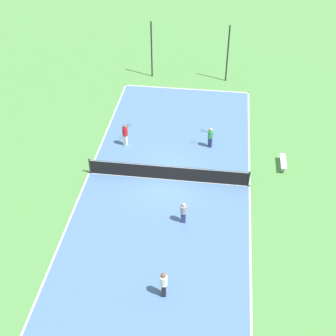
{
  "coord_description": "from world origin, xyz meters",
  "views": [
    {
      "loc": [
        2.84,
        -21.96,
        18.31
      ],
      "look_at": [
        0.0,
        0.0,
        0.9
      ],
      "focal_mm": 50.0,
      "sensor_mm": 36.0,
      "label": 1
    }
  ],
  "objects_px": {
    "player_far_green": "(210,136)",
    "tennis_ball_left_sideline": "(138,110)",
    "player_coach_red": "(125,133)",
    "tennis_ball_far_baseline": "(169,142)",
    "tennis_ball_midcourt": "(141,167)",
    "tennis_ball_right_alley": "(179,92)",
    "bench": "(283,162)",
    "player_baseline_gray": "(183,212)",
    "player_far_white": "(164,283)",
    "fence_post_back_left": "(152,50)",
    "tennis_net": "(168,172)",
    "fence_post_back_right": "(228,54)"
  },
  "relations": [
    {
      "from": "player_far_green",
      "to": "tennis_ball_left_sideline",
      "type": "height_order",
      "value": "player_far_green"
    },
    {
      "from": "player_coach_red",
      "to": "tennis_ball_far_baseline",
      "type": "bearing_deg",
      "value": -60.58
    },
    {
      "from": "tennis_ball_midcourt",
      "to": "tennis_ball_right_alley",
      "type": "bearing_deg",
      "value": 82.26
    },
    {
      "from": "bench",
      "to": "player_baseline_gray",
      "type": "xyz_separation_m",
      "value": [
        -5.76,
        -5.77,
        0.4
      ]
    },
    {
      "from": "player_far_white",
      "to": "tennis_ball_far_baseline",
      "type": "height_order",
      "value": "player_far_white"
    },
    {
      "from": "player_far_white",
      "to": "fence_post_back_left",
      "type": "distance_m",
      "value": 22.37
    },
    {
      "from": "player_baseline_gray",
      "to": "tennis_ball_right_alley",
      "type": "bearing_deg",
      "value": 99.08
    },
    {
      "from": "tennis_net",
      "to": "tennis_ball_left_sideline",
      "type": "relative_size",
      "value": 144.81
    },
    {
      "from": "tennis_net",
      "to": "tennis_ball_right_alley",
      "type": "relative_size",
      "value": 144.81
    },
    {
      "from": "bench",
      "to": "player_coach_red",
      "type": "relative_size",
      "value": 1.0
    },
    {
      "from": "player_far_white",
      "to": "tennis_ball_right_alley",
      "type": "distance_m",
      "value": 19.48
    },
    {
      "from": "tennis_net",
      "to": "tennis_ball_midcourt",
      "type": "xyz_separation_m",
      "value": [
        -1.88,
        0.95,
        -0.51
      ]
    },
    {
      "from": "player_baseline_gray",
      "to": "tennis_ball_left_sideline",
      "type": "relative_size",
      "value": 20.24
    },
    {
      "from": "tennis_ball_right_alley",
      "to": "fence_post_back_left",
      "type": "relative_size",
      "value": 0.01
    },
    {
      "from": "bench",
      "to": "tennis_ball_far_baseline",
      "type": "relative_size",
      "value": 23.84
    },
    {
      "from": "tennis_ball_midcourt",
      "to": "player_far_green",
      "type": "bearing_deg",
      "value": 33.83
    },
    {
      "from": "tennis_net",
      "to": "player_baseline_gray",
      "type": "relative_size",
      "value": 7.15
    },
    {
      "from": "tennis_ball_right_alley",
      "to": "fence_post_back_right",
      "type": "xyz_separation_m",
      "value": [
        3.62,
        2.56,
        2.3
      ]
    },
    {
      "from": "player_far_green",
      "to": "tennis_ball_midcourt",
      "type": "height_order",
      "value": "player_far_green"
    },
    {
      "from": "tennis_net",
      "to": "player_far_green",
      "type": "xyz_separation_m",
      "value": [
        2.33,
        3.77,
        0.29
      ]
    },
    {
      "from": "player_far_white",
      "to": "fence_post_back_left",
      "type": "relative_size",
      "value": 0.33
    },
    {
      "from": "tennis_ball_left_sideline",
      "to": "player_coach_red",
      "type": "bearing_deg",
      "value": -89.93
    },
    {
      "from": "fence_post_back_left",
      "to": "tennis_ball_midcourt",
      "type": "bearing_deg",
      "value": -84.49
    },
    {
      "from": "player_coach_red",
      "to": "tennis_ball_right_alley",
      "type": "bearing_deg",
      "value": -2.39
    },
    {
      "from": "player_far_white",
      "to": "bench",
      "type": "bearing_deg",
      "value": -40.85
    },
    {
      "from": "tennis_net",
      "to": "bench",
      "type": "bearing_deg",
      "value": 17.53
    },
    {
      "from": "player_baseline_gray",
      "to": "tennis_ball_far_baseline",
      "type": "bearing_deg",
      "value": 104.8
    },
    {
      "from": "player_coach_red",
      "to": "player_far_green",
      "type": "height_order",
      "value": "player_coach_red"
    },
    {
      "from": "fence_post_back_left",
      "to": "bench",
      "type": "bearing_deg",
      "value": -47.88
    },
    {
      "from": "player_coach_red",
      "to": "tennis_ball_right_alley",
      "type": "distance_m",
      "value": 8.18
    },
    {
      "from": "tennis_ball_left_sideline",
      "to": "fence_post_back_left",
      "type": "height_order",
      "value": "fence_post_back_left"
    },
    {
      "from": "tennis_ball_left_sideline",
      "to": "tennis_ball_far_baseline",
      "type": "bearing_deg",
      "value": -53.47
    },
    {
      "from": "player_far_white",
      "to": "tennis_ball_far_baseline",
      "type": "xyz_separation_m",
      "value": [
        -1.3,
        12.37,
        -0.85
      ]
    },
    {
      "from": "player_far_white",
      "to": "player_baseline_gray",
      "type": "bearing_deg",
      "value": -15.69
    },
    {
      "from": "player_coach_red",
      "to": "tennis_ball_left_sideline",
      "type": "bearing_deg",
      "value": 17.54
    },
    {
      "from": "tennis_ball_right_alley",
      "to": "player_baseline_gray",
      "type": "bearing_deg",
      "value": -82.76
    },
    {
      "from": "tennis_net",
      "to": "player_baseline_gray",
      "type": "height_order",
      "value": "player_baseline_gray"
    },
    {
      "from": "fence_post_back_left",
      "to": "fence_post_back_right",
      "type": "relative_size",
      "value": 1.0
    },
    {
      "from": "player_baseline_gray",
      "to": "fence_post_back_left",
      "type": "height_order",
      "value": "fence_post_back_left"
    },
    {
      "from": "player_far_green",
      "to": "tennis_ball_far_baseline",
      "type": "distance_m",
      "value": 2.85
    },
    {
      "from": "tennis_ball_far_baseline",
      "to": "tennis_ball_right_alley",
      "type": "bearing_deg",
      "value": 91.06
    },
    {
      "from": "tennis_net",
      "to": "tennis_ball_far_baseline",
      "type": "relative_size",
      "value": 144.81
    },
    {
      "from": "tennis_net",
      "to": "tennis_ball_right_alley",
      "type": "height_order",
      "value": "tennis_net"
    },
    {
      "from": "tennis_ball_far_baseline",
      "to": "fence_post_back_left",
      "type": "xyz_separation_m",
      "value": [
        -2.69,
        9.59,
        2.3
      ]
    },
    {
      "from": "tennis_ball_far_baseline",
      "to": "fence_post_back_left",
      "type": "distance_m",
      "value": 10.22
    },
    {
      "from": "fence_post_back_right",
      "to": "fence_post_back_left",
      "type": "bearing_deg",
      "value": 180.0
    },
    {
      "from": "tennis_ball_midcourt",
      "to": "fence_post_back_right",
      "type": "xyz_separation_m",
      "value": [
        4.97,
        12.51,
        2.3
      ]
    },
    {
      "from": "tennis_ball_far_baseline",
      "to": "tennis_ball_midcourt",
      "type": "distance_m",
      "value": 3.27
    },
    {
      "from": "player_coach_red",
      "to": "fence_post_back_right",
      "type": "height_order",
      "value": "fence_post_back_right"
    },
    {
      "from": "player_baseline_gray",
      "to": "fence_post_back_right",
      "type": "bearing_deg",
      "value": 85.86
    }
  ]
}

